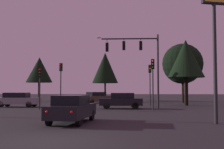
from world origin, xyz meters
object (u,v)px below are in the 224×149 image
traffic_light_corner_right (153,74)px  car_nearside_lane (72,108)px  car_crossing_left (121,100)px  tree_center_horizon (105,68)px  tree_left_far (186,59)px  traffic_light_corner_left (150,77)px  traffic_signal_mast_arm (139,55)px  traffic_light_median (61,76)px  car_crossing_right (18,99)px  tree_right_cluster (182,64)px  car_far_lane (97,97)px  traffic_light_far_side (40,80)px  store_sign_illuminated (214,23)px  tree_behind_sign (39,70)px

traffic_light_corner_right → car_nearside_lane: size_ratio=1.03×
car_crossing_left → traffic_light_corner_right: bearing=-30.6°
car_nearside_lane → tree_center_horizon: size_ratio=0.55×
tree_left_far → traffic_light_corner_left: bearing=-168.5°
traffic_signal_mast_arm → tree_center_horizon: bearing=104.8°
traffic_light_corner_right → traffic_light_median: bearing=150.4°
traffic_light_corner_right → tree_left_far: (4.46, 7.53, 2.19)m
car_crossing_right → tree_center_horizon: (7.69, 18.36, 4.76)m
traffic_signal_mast_arm → car_crossing_left: bearing=-147.7°
traffic_signal_mast_arm → tree_right_cluster: 13.39m
traffic_light_corner_left → tree_left_far: size_ratio=0.61×
traffic_light_corner_left → traffic_light_median: bearing=-173.8°
traffic_light_corner_right → tree_center_horizon: tree_center_horizon is taller
traffic_light_corner_right → car_crossing_right: 14.60m
traffic_light_corner_left → traffic_light_median: 10.12m
traffic_signal_mast_arm → traffic_light_median: (-8.64, 2.76, -1.91)m
car_crossing_right → car_far_lane: same height
traffic_signal_mast_arm → traffic_light_far_side: traffic_signal_mast_arm is taller
car_crossing_left → car_nearside_lane: bearing=-101.2°
traffic_signal_mast_arm → traffic_light_corner_left: 4.56m
traffic_light_corner_left → traffic_light_median: traffic_light_median is taller
traffic_light_far_side → car_far_lane: 13.02m
car_far_lane → traffic_signal_mast_arm: bearing=-60.9°
traffic_light_median → store_sign_illuminated: bearing=-51.8°
car_far_lane → tree_center_horizon: 10.68m
car_nearside_lane → car_far_lane: bearing=93.2°
traffic_light_median → car_crossing_left: (6.91, -3.86, -2.59)m
tree_left_far → car_crossing_left: bearing=-141.8°
traffic_light_median → tree_behind_sign: size_ratio=0.68×
tree_center_horizon → car_far_lane: bearing=-91.7°
tree_center_horizon → store_sign_illuminated: bearing=-74.8°
traffic_light_far_side → car_crossing_right: size_ratio=0.83×
store_sign_illuminated → tree_center_horizon: (-8.73, 32.05, 0.12)m
tree_right_cluster → traffic_light_corner_right: bearing=-110.4°
car_crossing_left → traffic_light_median: bearing=150.8°
traffic_light_corner_right → car_nearside_lane: bearing=-117.5°
traffic_signal_mast_arm → car_nearside_lane: size_ratio=1.65×
traffic_signal_mast_arm → tree_behind_sign: bearing=134.2°
traffic_light_corner_left → car_nearside_lane: (-5.50, -16.76, -2.50)m
traffic_light_median → tree_left_far: size_ratio=0.63×
tree_left_far → traffic_signal_mast_arm: bearing=-140.1°
tree_center_horizon → traffic_light_median: bearing=-102.3°
car_crossing_right → car_far_lane: size_ratio=1.06×
traffic_signal_mast_arm → traffic_light_far_side: (-9.26, -2.66, -2.54)m
car_crossing_left → car_far_lane: (-3.61, 10.69, 0.00)m
traffic_light_corner_left → tree_right_cluster: size_ratio=0.56×
car_crossing_right → car_far_lane: 11.50m
store_sign_illuminated → traffic_light_corner_left: bearing=97.7°
traffic_light_corner_left → tree_right_cluster: 9.62m
car_far_lane → tree_center_horizon: bearing=88.3°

